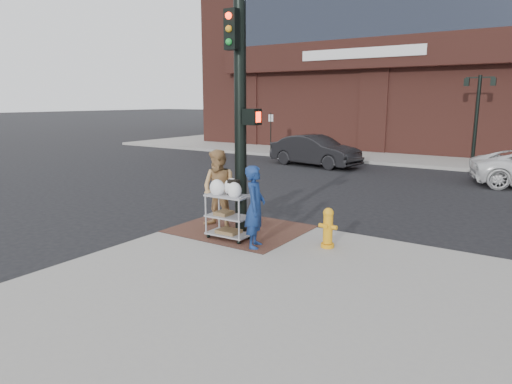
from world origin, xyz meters
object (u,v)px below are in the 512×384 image
Objects in this scene: sedan_dark at (315,151)px; utility_cart at (229,212)px; pedestrian_tan at (219,189)px; fire_hydrant at (328,227)px; lamp_post at (477,110)px; woman_blue at (255,207)px; traffic_signal_pole at (240,110)px.

utility_cart is at bearing -152.83° from sedan_dark.
sedan_dark is (-3.13, 11.26, -0.33)m from pedestrian_tan.
sedan_dark is 5.39× the size of fire_hydrant.
lamp_post is 15.62m from pedestrian_tan.
lamp_post reaches higher than pedestrian_tan.
pedestrian_tan reaches higher than woman_blue.
woman_blue is at bearing -40.82° from traffic_signal_pole.
utility_cart is at bearing -79.75° from traffic_signal_pole.
lamp_post is 16.15m from woman_blue.
fire_hydrant is (1.99, 0.65, -0.17)m from utility_cart.
fire_hydrant is at bearing 0.93° from traffic_signal_pole.
traffic_signal_pole reaches higher than pedestrian_tan.
lamp_post reaches higher than fire_hydrant.
traffic_signal_pole is (-2.48, -15.23, 0.21)m from lamp_post.
lamp_post is 2.22× the size of pedestrian_tan.
lamp_post reaches higher than woman_blue.
sedan_dark reaches higher than utility_cart.
utility_cart is (0.11, -0.61, -2.10)m from traffic_signal_pole.
lamp_post is 16.13m from utility_cart.
traffic_signal_pole is 3.88× the size of utility_cart.
utility_cart is at bearing 56.42° from woman_blue.
traffic_signal_pole is at bearing -1.07° from pedestrian_tan.
woman_blue is 1.66m from pedestrian_tan.
sedan_dark is 12.64m from fire_hydrant.
utility_cart is (0.71, -0.60, -0.32)m from pedestrian_tan.
traffic_signal_pole is 3.03× the size of woman_blue.
utility_cart is 2.10m from fire_hydrant.
woman_blue is 12.87m from sedan_dark.
traffic_signal_pole reaches higher than fire_hydrant.
pedestrian_tan is at bearing -155.22° from sedan_dark.
pedestrian_tan is at bearing 40.55° from woman_blue.
pedestrian_tan is 2.23× the size of fire_hydrant.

